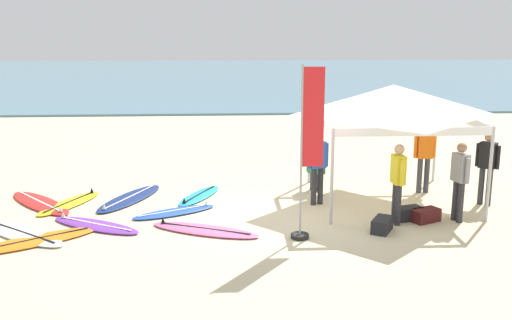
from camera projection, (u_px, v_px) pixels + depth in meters
ground_plane at (290, 217)px, 13.17m from camera, size 80.00×80.00×0.00m
sea at (243, 77)px, 44.70m from camera, size 80.00×36.00×0.10m
canopy_tent at (393, 100)px, 13.87m from camera, size 3.45×3.45×2.75m
surfboard_purple at (95, 225)px, 12.54m from camera, size 2.19×1.61×0.19m
surfboard_yellow at (70, 203)px, 14.04m from camera, size 1.39×2.11×0.19m
surfboard_navy at (130, 198)px, 14.43m from camera, size 1.65×2.55×0.19m
surfboard_cyan at (199, 196)px, 14.64m from camera, size 1.24×1.89×0.19m
surfboard_white at (22, 233)px, 12.06m from camera, size 2.34×2.06×0.19m
surfboard_pink at (205, 230)px, 12.26m from camera, size 2.41×1.51×0.19m
surfboard_blue at (175, 212)px, 13.41m from camera, size 1.96×1.37×0.19m
surfboard_red at (40, 203)px, 14.06m from camera, size 2.17×2.35×0.19m
surfboard_orange at (34, 241)px, 11.65m from camera, size 2.48×1.96×0.19m
person_black at (487, 163)px, 13.82m from camera, size 0.43×0.40×1.71m
person_blue at (318, 163)px, 13.86m from camera, size 0.52×0.33×1.71m
person_yellow at (398, 178)px, 12.52m from camera, size 0.24×0.55×1.71m
person_orange at (424, 154)px, 14.82m from camera, size 0.55×0.22×1.71m
person_grey at (460, 176)px, 12.68m from camera, size 0.31×0.53×1.71m
person_green at (316, 165)px, 15.09m from camera, size 0.44×0.40×1.20m
banner_flag at (307, 160)px, 11.55m from camera, size 0.60×0.36×3.40m
gear_bag_near_tent at (382, 225)px, 12.24m from camera, size 0.57×0.68×0.28m
gear_bag_by_pole at (426, 215)px, 12.84m from camera, size 0.68×0.55×0.28m
gear_bag_on_sand at (408, 213)px, 12.97m from camera, size 0.67×0.48×0.28m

